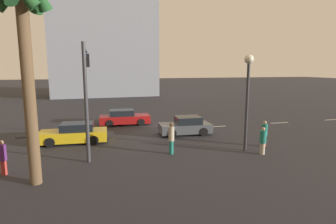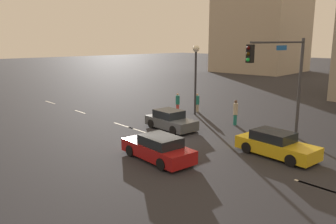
# 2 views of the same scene
# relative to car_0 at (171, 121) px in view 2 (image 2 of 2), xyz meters

# --- Properties ---
(ground_plane) EXTENTS (220.00, 220.00, 0.00)m
(ground_plane) POSITION_rel_car_0_xyz_m (1.65, -1.95, -0.64)
(ground_plane) COLOR #28282D
(lane_stripe_0) EXTENTS (2.31, 0.14, 0.01)m
(lane_stripe_0) POSITION_rel_car_0_xyz_m (-16.35, -1.95, -0.64)
(lane_stripe_0) COLOR silver
(lane_stripe_0) RESTS_ON ground_plane
(lane_stripe_1) EXTENTS (1.90, 0.14, 0.01)m
(lane_stripe_1) POSITION_rel_car_0_xyz_m (-9.95, -1.95, -0.64)
(lane_stripe_1) COLOR silver
(lane_stripe_1) RESTS_ON ground_plane
(lane_stripe_2) EXTENTS (2.51, 0.14, 0.01)m
(lane_stripe_2) POSITION_rel_car_0_xyz_m (-3.17, -1.95, -0.64)
(lane_stripe_2) COLOR silver
(lane_stripe_2) RESTS_ON ground_plane
(lane_stripe_3) EXTENTS (2.33, 0.14, 0.01)m
(lane_stripe_3) POSITION_rel_car_0_xyz_m (-1.29, -1.95, -0.64)
(lane_stripe_3) COLOR silver
(lane_stripe_3) RESTS_ON ground_plane
(lane_stripe_4) EXTENTS (1.99, 0.14, 0.01)m
(lane_stripe_4) POSITION_rel_car_0_xyz_m (11.62, -1.95, -0.64)
(lane_stripe_4) COLOR silver
(lane_stripe_4) RESTS_ON ground_plane
(lane_stripe_5) EXTENTS (1.84, 0.14, 0.01)m
(lane_stripe_5) POSITION_rel_car_0_xyz_m (11.73, -1.95, -0.64)
(lane_stripe_5) COLOR silver
(lane_stripe_5) RESTS_ON ground_plane
(car_0) EXTENTS (4.04, 2.01, 1.40)m
(car_0) POSITION_rel_car_0_xyz_m (0.00, 0.00, 0.00)
(car_0) COLOR #474C51
(car_0) RESTS_ON ground_plane
(car_1) EXTENTS (4.54, 2.02, 1.37)m
(car_1) POSITION_rel_car_0_xyz_m (4.29, -4.88, -0.00)
(car_1) COLOR maroon
(car_1) RESTS_ON ground_plane
(car_2) EXTENTS (4.57, 2.03, 1.39)m
(car_2) POSITION_rel_car_0_xyz_m (8.23, 0.39, 0.00)
(car_2) COLOR gold
(car_2) RESTS_ON ground_plane
(traffic_signal) EXTENTS (0.32, 6.11, 6.49)m
(traffic_signal) POSITION_rel_car_0_xyz_m (7.19, 2.70, 3.81)
(traffic_signal) COLOR #38383D
(traffic_signal) RESTS_ON ground_plane
(streetlamp) EXTENTS (0.56, 0.56, 5.94)m
(streetlamp) POSITION_rel_car_0_xyz_m (-2.27, 5.00, 3.54)
(streetlamp) COLOR #2D2D33
(streetlamp) RESTS_ON ground_plane
(pedestrian_0) EXTENTS (0.50, 0.50, 1.72)m
(pedestrian_0) POSITION_rel_car_0_xyz_m (-3.95, 4.52, 0.26)
(pedestrian_0) COLOR #BF3833
(pedestrian_0) RESTS_ON ground_plane
(pedestrian_1) EXTENTS (0.48, 0.48, 1.93)m
(pedestrian_1) POSITION_rel_car_0_xyz_m (2.40, 4.49, 0.39)
(pedestrian_1) COLOR #1E7266
(pedestrian_1) RESTS_ON ground_plane
(pedestrian_2) EXTENTS (0.53, 0.53, 1.66)m
(pedestrian_2) POSITION_rel_car_0_xyz_m (-2.89, 5.94, 0.22)
(pedestrian_2) COLOR #B2A58C
(pedestrian_2) RESTS_ON ground_plane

